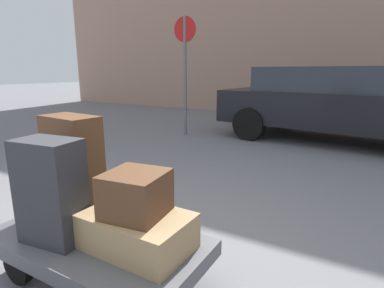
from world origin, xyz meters
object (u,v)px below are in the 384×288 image
(suitcase_brown_front_left, at_px, (73,164))
(parked_car, at_px, (335,102))
(duffel_bag_brown_topmost_pile, at_px, (136,194))
(suitcase_tan_front_right, at_px, (137,231))
(no_parking_sign, at_px, (185,64))
(suitcase_charcoal_rear_left, at_px, (51,191))
(luggage_cart, at_px, (97,247))

(suitcase_brown_front_left, height_order, parked_car, parked_car)
(duffel_bag_brown_topmost_pile, bearing_deg, suitcase_tan_front_right, 0.00)
(suitcase_brown_front_left, relative_size, parked_car, 0.16)
(no_parking_sign, bearing_deg, parked_car, 17.58)
(duffel_bag_brown_topmost_pile, bearing_deg, suitcase_charcoal_rear_left, -167.48)
(duffel_bag_brown_topmost_pile, bearing_deg, suitcase_brown_front_left, 159.18)
(duffel_bag_brown_topmost_pile, relative_size, no_parking_sign, 0.13)
(luggage_cart, height_order, suitcase_tan_front_right, suitcase_tan_front_right)
(no_parking_sign, bearing_deg, luggage_cart, -65.62)
(luggage_cart, relative_size, duffel_bag_brown_topmost_pile, 4.27)
(suitcase_tan_front_right, xyz_separation_m, no_parking_sign, (-2.31, 4.40, 1.04))
(duffel_bag_brown_topmost_pile, height_order, parked_car, parked_car)
(suitcase_tan_front_right, distance_m, suitcase_charcoal_rear_left, 0.57)
(suitcase_brown_front_left, bearing_deg, suitcase_tan_front_right, -7.74)
(parked_car, bearing_deg, suitcase_brown_front_left, -103.33)
(suitcase_tan_front_right, bearing_deg, parked_car, 85.80)
(parked_car, relative_size, no_parking_sign, 1.86)
(luggage_cart, relative_size, parked_car, 0.31)
(suitcase_brown_front_left, distance_m, no_parking_sign, 4.58)
(suitcase_charcoal_rear_left, bearing_deg, suitcase_brown_front_left, 115.37)
(suitcase_tan_front_right, bearing_deg, duffel_bag_brown_topmost_pile, 0.00)
(parked_car, height_order, no_parking_sign, no_parking_sign)
(luggage_cart, distance_m, suitcase_charcoal_rear_left, 0.45)
(no_parking_sign, bearing_deg, suitcase_charcoal_rear_left, -68.37)
(no_parking_sign, bearing_deg, duffel_bag_brown_topmost_pile, -62.29)
(suitcase_charcoal_rear_left, distance_m, no_parking_sign, 4.99)
(luggage_cart, height_order, no_parking_sign, no_parking_sign)
(suitcase_charcoal_rear_left, bearing_deg, suitcase_tan_front_right, 12.62)
(suitcase_brown_front_left, relative_size, duffel_bag_brown_topmost_pile, 2.18)
(suitcase_charcoal_rear_left, relative_size, duffel_bag_brown_topmost_pile, 1.94)
(suitcase_charcoal_rear_left, bearing_deg, duffel_bag_brown_topmost_pile, 12.62)
(suitcase_tan_front_right, height_order, no_parking_sign, no_parking_sign)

